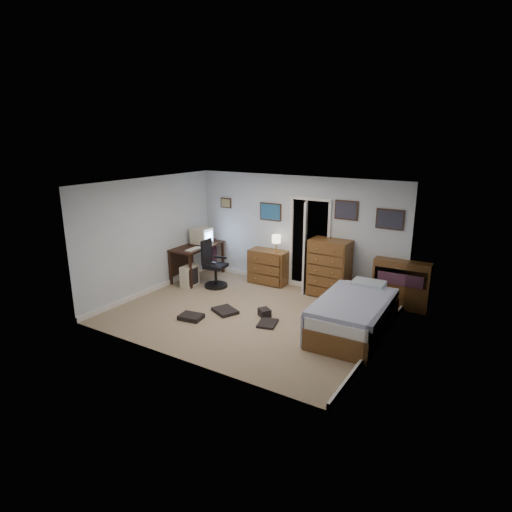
{
  "coord_description": "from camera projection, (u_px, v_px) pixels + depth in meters",
  "views": [
    {
      "loc": [
        4.15,
        -6.42,
        3.35
      ],
      "look_at": [
        -0.0,
        0.3,
        1.1
      ],
      "focal_mm": 30.0,
      "sensor_mm": 36.0,
      "label": 1
    }
  ],
  "objects": [
    {
      "name": "floor_clutter",
      "position": [
        228.0,
        315.0,
        8.13
      ],
      "size": [
        1.79,
        1.18,
        0.15
      ],
      "rotation": [
        0.0,
        0.0,
        -0.41
      ],
      "color": "black",
      "rests_on": "floor"
    },
    {
      "name": "office_chair",
      "position": [
        213.0,
        269.0,
        9.68
      ],
      "size": [
        0.59,
        0.59,
        1.08
      ],
      "rotation": [
        0.0,
        0.0,
        0.14
      ],
      "color": "black",
      "rests_on": "floor"
    },
    {
      "name": "computer_desk",
      "position": [
        194.0,
        252.0,
        10.23
      ],
      "size": [
        0.73,
        1.45,
        0.82
      ],
      "rotation": [
        0.0,
        0.0,
        0.05
      ],
      "color": "black",
      "rests_on": "floor"
    },
    {
      "name": "doorway",
      "position": [
        315.0,
        242.0,
        9.68
      ],
      "size": [
        0.96,
        1.12,
        2.05
      ],
      "color": "black",
      "rests_on": "floor"
    },
    {
      "name": "pc_tower",
      "position": [
        190.0,
        276.0,
        9.74
      ],
      "size": [
        0.25,
        0.47,
        0.49
      ],
      "rotation": [
        0.0,
        0.0,
        0.05
      ],
      "color": "beige",
      "rests_on": "floor"
    },
    {
      "name": "floor",
      "position": [
        248.0,
        315.0,
        8.28
      ],
      "size": [
        5.0,
        4.0,
        0.02
      ],
      "primitive_type": "cube",
      "color": "#9F886D",
      "rests_on": "ground"
    },
    {
      "name": "keyboard",
      "position": [
        194.0,
        249.0,
        9.76
      ],
      "size": [
        0.19,
        0.44,
        0.03
      ],
      "primitive_type": "cube",
      "rotation": [
        0.0,
        0.0,
        0.05
      ],
      "color": "beige",
      "rests_on": "computer_desk"
    },
    {
      "name": "tall_dresser",
      "position": [
        329.0,
        268.0,
        9.06
      ],
      "size": [
        0.85,
        0.52,
        1.24
      ],
      "primitive_type": "cube",
      "rotation": [
        0.0,
        0.0,
        -0.03
      ],
      "color": "brown",
      "rests_on": "floor"
    },
    {
      "name": "table_lamp",
      "position": [
        276.0,
        240.0,
        9.62
      ],
      "size": [
        0.21,
        0.21,
        0.39
      ],
      "rotation": [
        0.0,
        0.0,
        0.05
      ],
      "color": "gold",
      "rests_on": "low_dresser"
    },
    {
      "name": "media_stack",
      "position": [
        213.0,
        254.0,
        10.92
      ],
      "size": [
        0.17,
        0.17,
        0.82
      ],
      "primitive_type": "cube",
      "rotation": [
        0.0,
        0.0,
        -0.02
      ],
      "color": "maroon",
      "rests_on": "floor"
    },
    {
      "name": "wall_posters",
      "position": [
        320.0,
        212.0,
        9.12
      ],
      "size": [
        4.38,
        0.04,
        0.6
      ],
      "color": "#331E11",
      "rests_on": "floor"
    },
    {
      "name": "crt_monitor",
      "position": [
        202.0,
        236.0,
        10.19
      ],
      "size": [
        0.44,
        0.41,
        0.39
      ],
      "rotation": [
        0.0,
        0.0,
        0.05
      ],
      "color": "beige",
      "rests_on": "computer_desk"
    },
    {
      "name": "headboard_bookcase",
      "position": [
        401.0,
        283.0,
        8.44
      ],
      "size": [
        1.09,
        0.31,
        0.98
      ],
      "rotation": [
        0.0,
        0.0,
        0.03
      ],
      "color": "brown",
      "rests_on": "floor"
    },
    {
      "name": "low_dresser",
      "position": [
        268.0,
        267.0,
        9.91
      ],
      "size": [
        0.91,
        0.49,
        0.79
      ],
      "primitive_type": "cube",
      "rotation": [
        0.0,
        0.0,
        0.05
      ],
      "color": "brown",
      "rests_on": "floor"
    },
    {
      "name": "bed",
      "position": [
        354.0,
        314.0,
        7.46
      ],
      "size": [
        1.22,
        2.17,
        0.7
      ],
      "rotation": [
        0.0,
        0.0,
        0.04
      ],
      "color": "brown",
      "rests_on": "floor"
    }
  ]
}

